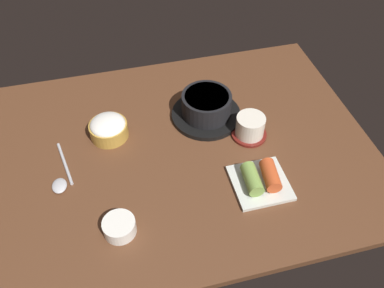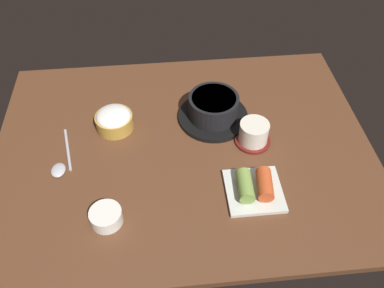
{
  "view_description": "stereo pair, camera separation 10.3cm",
  "coord_description": "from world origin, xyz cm",
  "px_view_note": "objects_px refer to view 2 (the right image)",
  "views": [
    {
      "loc": [
        -15.12,
        -69.65,
        81.0
      ],
      "look_at": [
        2.0,
        -2.0,
        5.0
      ],
      "focal_mm": 37.45,
      "sensor_mm": 36.0,
      "label": 1
    },
    {
      "loc": [
        -4.97,
        -71.43,
        81.0
      ],
      "look_at": [
        2.0,
        -2.0,
        5.0
      ],
      "focal_mm": 37.45,
      "sensor_mm": 36.0,
      "label": 2
    }
  ],
  "objects_px": {
    "stone_pot": "(213,109)",
    "kimchi_plate": "(254,188)",
    "spoon": "(61,163)",
    "rice_bowl": "(114,119)",
    "side_bowl_near": "(106,216)",
    "tea_cup_with_saucer": "(254,134)"
  },
  "relations": [
    {
      "from": "kimchi_plate",
      "to": "spoon",
      "type": "distance_m",
      "value": 0.49
    },
    {
      "from": "rice_bowl",
      "to": "spoon",
      "type": "height_order",
      "value": "rice_bowl"
    },
    {
      "from": "rice_bowl",
      "to": "tea_cup_with_saucer",
      "type": "relative_size",
      "value": 1.08
    },
    {
      "from": "rice_bowl",
      "to": "side_bowl_near",
      "type": "distance_m",
      "value": 0.3
    },
    {
      "from": "stone_pot",
      "to": "spoon",
      "type": "bearing_deg",
      "value": -162.0
    },
    {
      "from": "stone_pot",
      "to": "kimchi_plate",
      "type": "xyz_separation_m",
      "value": [
        0.06,
        -0.26,
        -0.02
      ]
    },
    {
      "from": "stone_pot",
      "to": "kimchi_plate",
      "type": "height_order",
      "value": "stone_pot"
    },
    {
      "from": "side_bowl_near",
      "to": "spoon",
      "type": "relative_size",
      "value": 0.44
    },
    {
      "from": "side_bowl_near",
      "to": "spoon",
      "type": "height_order",
      "value": "side_bowl_near"
    },
    {
      "from": "stone_pot",
      "to": "tea_cup_with_saucer",
      "type": "bearing_deg",
      "value": -48.25
    },
    {
      "from": "tea_cup_with_saucer",
      "to": "kimchi_plate",
      "type": "xyz_separation_m",
      "value": [
        -0.03,
        -0.16,
        -0.01
      ]
    },
    {
      "from": "rice_bowl",
      "to": "spoon",
      "type": "bearing_deg",
      "value": -136.97
    },
    {
      "from": "rice_bowl",
      "to": "spoon",
      "type": "relative_size",
      "value": 0.61
    },
    {
      "from": "side_bowl_near",
      "to": "tea_cup_with_saucer",
      "type": "bearing_deg",
      "value": 28.56
    },
    {
      "from": "tea_cup_with_saucer",
      "to": "side_bowl_near",
      "type": "distance_m",
      "value": 0.43
    },
    {
      "from": "rice_bowl",
      "to": "kimchi_plate",
      "type": "height_order",
      "value": "rice_bowl"
    },
    {
      "from": "tea_cup_with_saucer",
      "to": "side_bowl_near",
      "type": "xyz_separation_m",
      "value": [
        -0.38,
        -0.21,
        -0.01
      ]
    },
    {
      "from": "kimchi_plate",
      "to": "stone_pot",
      "type": "bearing_deg",
      "value": 103.42
    },
    {
      "from": "stone_pot",
      "to": "side_bowl_near",
      "type": "height_order",
      "value": "stone_pot"
    },
    {
      "from": "rice_bowl",
      "to": "side_bowl_near",
      "type": "xyz_separation_m",
      "value": [
        -0.01,
        -0.3,
        -0.01
      ]
    },
    {
      "from": "rice_bowl",
      "to": "kimchi_plate",
      "type": "distance_m",
      "value": 0.42
    },
    {
      "from": "side_bowl_near",
      "to": "stone_pot",
      "type": "bearing_deg",
      "value": 47.47
    }
  ]
}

